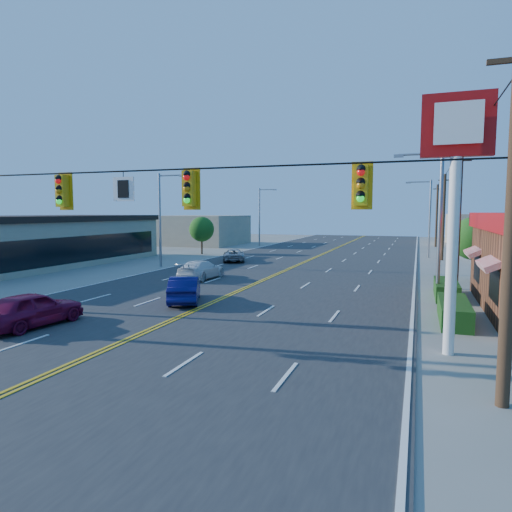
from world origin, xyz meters
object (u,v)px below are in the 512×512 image
(signal_span, at_px, (90,207))
(car_magenta, at_px, (32,310))
(car_silver, at_px, (234,256))
(kfc_pylon, at_px, (456,171))
(car_blue, at_px, (185,290))
(car_white, at_px, (201,270))

(signal_span, bearing_deg, car_magenta, 156.98)
(signal_span, relative_size, car_silver, 5.75)
(car_magenta, bearing_deg, kfc_pylon, -166.71)
(kfc_pylon, distance_m, car_blue, 14.32)
(signal_span, bearing_deg, kfc_pylon, 19.78)
(signal_span, xyz_separation_m, car_white, (-4.20, 16.39, -4.23))
(signal_span, height_order, kfc_pylon, signal_span)
(signal_span, height_order, car_blue, signal_span)
(car_white, bearing_deg, car_magenta, 90.55)
(car_magenta, bearing_deg, car_white, -85.91)
(kfc_pylon, bearing_deg, car_white, 141.04)
(signal_span, height_order, car_silver, signal_span)
(signal_span, xyz_separation_m, kfc_pylon, (11.12, 4.00, 1.16))
(kfc_pylon, distance_m, car_magenta, 16.81)
(kfc_pylon, bearing_deg, car_silver, 126.52)
(signal_span, height_order, car_magenta, signal_span)
(car_blue, height_order, car_silver, car_blue)
(car_white, relative_size, car_silver, 1.06)
(kfc_pylon, relative_size, car_silver, 2.01)
(kfc_pylon, xyz_separation_m, car_blue, (-12.43, 4.66, -5.36))
(car_white, bearing_deg, kfc_pylon, 143.59)
(car_blue, height_order, car_white, car_blue)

